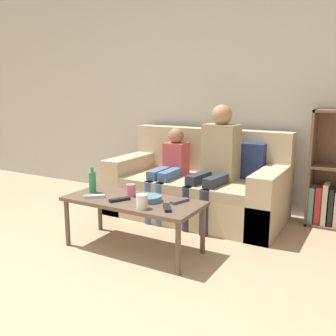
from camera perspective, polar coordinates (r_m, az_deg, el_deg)
The scene contains 13 objects.
wall_back at distance 4.31m, azimuth 6.52°, elevation 11.73°, with size 12.00×0.06×2.60m.
couch at distance 3.92m, azimuth 4.61°, elevation -3.10°, with size 1.77×0.88×0.89m.
coffee_table at distance 3.06m, azimuth -5.36°, elevation -5.54°, with size 1.14×0.50×0.43m.
person_adult at distance 3.67m, azimuth 7.46°, elevation 1.76°, with size 0.38×0.64×1.16m.
person_child at distance 3.86m, azimuth 0.25°, elevation 0.15°, with size 0.23×0.61×0.91m.
cup_near at distance 2.79m, azimuth -4.00°, elevation -5.12°, with size 0.09×0.09×0.11m.
cup_far at distance 3.14m, azimuth -5.69°, elevation -3.37°, with size 0.08×0.08×0.10m.
tv_remote_0 at distance 3.01m, azimuth -7.39°, elevation -4.79°, with size 0.13×0.17×0.02m.
tv_remote_1 at distance 2.95m, azimuth 1.79°, elevation -5.07°, with size 0.10×0.18×0.02m.
tv_remote_2 at distance 3.14m, azimuth -11.15°, elevation -4.26°, with size 0.16×0.15×0.02m.
tv_remote_3 at distance 2.79m, azimuth -0.14°, elevation -6.07°, with size 0.14×0.17×0.02m.
snack_bowl at distance 2.98m, azimuth -2.86°, elevation -4.66°, with size 0.19×0.19×0.05m.
bottle at distance 3.28m, azimuth -11.45°, elevation -2.06°, with size 0.06×0.06×0.22m.
Camera 1 is at (1.70, -1.04, 1.28)m, focal length 40.00 mm.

